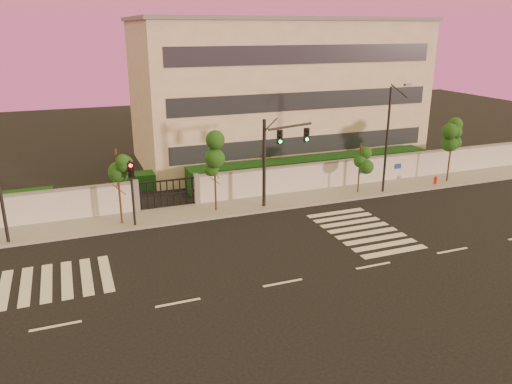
% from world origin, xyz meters
% --- Properties ---
extents(ground, '(120.00, 120.00, 0.00)m').
position_xyz_m(ground, '(0.00, 0.00, 0.00)').
color(ground, black).
rests_on(ground, ground).
extents(sidewalk, '(60.00, 3.00, 0.15)m').
position_xyz_m(sidewalk, '(0.00, 10.50, 0.07)').
color(sidewalk, gray).
rests_on(sidewalk, ground).
extents(perimeter_wall, '(60.00, 0.36, 2.20)m').
position_xyz_m(perimeter_wall, '(0.10, 12.00, 1.07)').
color(perimeter_wall, silver).
rests_on(perimeter_wall, ground).
extents(hedge_row, '(41.00, 4.25, 1.80)m').
position_xyz_m(hedge_row, '(1.17, 14.74, 0.82)').
color(hedge_row, '#103612').
rests_on(hedge_row, ground).
extents(institutional_building, '(24.40, 12.40, 12.25)m').
position_xyz_m(institutional_building, '(9.00, 21.99, 6.16)').
color(institutional_building, '#B7AE9B').
rests_on(institutional_building, ground).
extents(road_markings, '(57.00, 7.62, 0.02)m').
position_xyz_m(road_markings, '(-1.58, 3.76, 0.01)').
color(road_markings, silver).
rests_on(road_markings, ground).
extents(street_tree_c, '(1.57, 1.25, 4.77)m').
position_xyz_m(street_tree_c, '(-6.17, 10.09, 3.51)').
color(street_tree_c, '#382314').
rests_on(street_tree_c, ground).
extents(street_tree_d, '(1.55, 1.23, 5.21)m').
position_xyz_m(street_tree_d, '(-0.20, 10.22, 3.84)').
color(street_tree_d, '#382314').
rests_on(street_tree_d, ground).
extents(street_tree_e, '(1.30, 1.03, 3.72)m').
position_xyz_m(street_tree_e, '(10.44, 10.18, 2.74)').
color(street_tree_e, '#382314').
rests_on(street_tree_e, ground).
extents(street_tree_f, '(1.61, 1.28, 4.74)m').
position_xyz_m(street_tree_f, '(18.39, 10.12, 3.49)').
color(street_tree_f, '#382314').
rests_on(street_tree_f, ground).
extents(traffic_signal_main, '(3.70, 1.19, 5.94)m').
position_xyz_m(traffic_signal_main, '(3.75, 9.86, 3.75)').
color(traffic_signal_main, black).
rests_on(traffic_signal_main, ground).
extents(traffic_signal_secondary, '(0.32, 0.33, 4.16)m').
position_xyz_m(traffic_signal_secondary, '(-5.50, 9.50, 2.64)').
color(traffic_signal_secondary, black).
rests_on(traffic_signal_secondary, ground).
extents(streetlight_east, '(0.48, 1.92, 7.99)m').
position_xyz_m(streetlight_east, '(12.19, 9.48, 4.32)').
color(streetlight_east, black).
rests_on(streetlight_east, ground).
extents(fire_hydrant, '(0.29, 0.29, 0.77)m').
position_xyz_m(fire_hydrant, '(16.96, 9.75, 0.38)').
color(fire_hydrant, red).
rests_on(fire_hydrant, ground).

